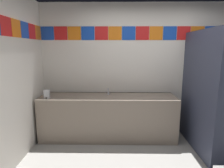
# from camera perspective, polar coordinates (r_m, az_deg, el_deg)

# --- Properties ---
(wall_back) EXTENTS (4.21, 0.09, 2.57)m
(wall_back) POSITION_cam_1_polar(r_m,az_deg,el_deg) (3.88, 10.69, 4.29)
(wall_back) COLOR silver
(wall_back) RESTS_ON ground_plane
(vanity_counter) EXTENTS (2.53, 0.62, 0.83)m
(vanity_counter) POSITION_cam_1_polar(r_m,az_deg,el_deg) (3.68, -1.18, -9.83)
(vanity_counter) COLOR gray
(vanity_counter) RESTS_ON ground_plane
(faucet_center) EXTENTS (0.04, 0.10, 0.14)m
(faucet_center) POSITION_cam_1_polar(r_m,az_deg,el_deg) (3.64, -1.16, -2.47)
(faucet_center) COLOR silver
(faucet_center) RESTS_ON vanity_counter
(soap_dispenser) EXTENTS (0.09, 0.09, 0.16)m
(soap_dispenser) POSITION_cam_1_polar(r_m,az_deg,el_deg) (3.57, -19.06, -2.89)
(soap_dispenser) COLOR #B7BABF
(soap_dispenser) RESTS_ON vanity_counter
(stall_divider) EXTENTS (0.92, 1.32, 2.00)m
(stall_divider) POSITION_cam_1_polar(r_m,az_deg,el_deg) (3.32, 28.75, -2.99)
(stall_divider) COLOR #33384C
(stall_divider) RESTS_ON ground_plane
(toilet) EXTENTS (0.39, 0.49, 0.74)m
(toilet) POSITION_cam_1_polar(r_m,az_deg,el_deg) (4.14, 30.66, -10.76)
(toilet) COLOR white
(toilet) RESTS_ON ground_plane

